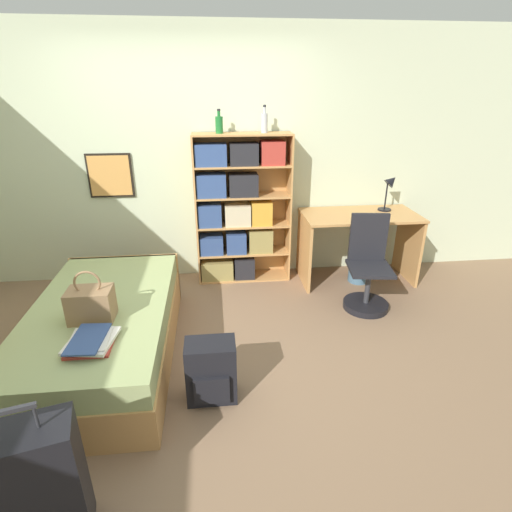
{
  "coord_description": "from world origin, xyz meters",
  "views": [
    {
      "loc": [
        0.22,
        -2.75,
        2.02
      ],
      "look_at": [
        0.54,
        0.19,
        0.75
      ],
      "focal_mm": 28.0,
      "sensor_mm": 36.0,
      "label": 1
    }
  ],
  "objects_px": {
    "handbag": "(91,304)",
    "backpack": "(211,371)",
    "bottle_brown": "(264,122)",
    "desk_chair": "(367,278)",
    "book_stack_on_bed": "(90,342)",
    "desk_lamp": "(390,186)",
    "bottle_green": "(219,124)",
    "bookcase": "(237,210)",
    "waste_bin": "(359,269)",
    "bed": "(105,330)",
    "desk": "(358,235)",
    "suitcase": "(17,494)"
  },
  "relations": [
    {
      "from": "handbag",
      "to": "book_stack_on_bed",
      "type": "height_order",
      "value": "handbag"
    },
    {
      "from": "bottle_green",
      "to": "desk_chair",
      "type": "height_order",
      "value": "bottle_green"
    },
    {
      "from": "bottle_green",
      "to": "desk",
      "type": "xyz_separation_m",
      "value": [
        1.46,
        -0.17,
        -1.14
      ]
    },
    {
      "from": "handbag",
      "to": "desk",
      "type": "distance_m",
      "value": 2.79
    },
    {
      "from": "bottle_brown",
      "to": "backpack",
      "type": "xyz_separation_m",
      "value": [
        -0.59,
        -1.88,
        -1.47
      ]
    },
    {
      "from": "bottle_brown",
      "to": "waste_bin",
      "type": "distance_m",
      "value": 1.87
    },
    {
      "from": "book_stack_on_bed",
      "to": "desk",
      "type": "bearing_deg",
      "value": 35.67
    },
    {
      "from": "bookcase",
      "to": "bottle_brown",
      "type": "height_order",
      "value": "bottle_brown"
    },
    {
      "from": "backpack",
      "to": "waste_bin",
      "type": "relative_size",
      "value": 1.54
    },
    {
      "from": "book_stack_on_bed",
      "to": "desk_lamp",
      "type": "bearing_deg",
      "value": 33.7
    },
    {
      "from": "bottle_brown",
      "to": "desk_chair",
      "type": "xyz_separation_m",
      "value": [
        0.92,
        -0.77,
        -1.39
      ]
    },
    {
      "from": "bed",
      "to": "desk_chair",
      "type": "distance_m",
      "value": 2.42
    },
    {
      "from": "bottle_green",
      "to": "waste_bin",
      "type": "distance_m",
      "value": 2.14
    },
    {
      "from": "bottle_green",
      "to": "desk_chair",
      "type": "distance_m",
      "value": 2.08
    },
    {
      "from": "bookcase",
      "to": "waste_bin",
      "type": "xyz_separation_m",
      "value": [
        1.33,
        -0.23,
        -0.65
      ]
    },
    {
      "from": "book_stack_on_bed",
      "to": "bottle_green",
      "type": "bearing_deg",
      "value": 64.12
    },
    {
      "from": "bed",
      "to": "suitcase",
      "type": "bearing_deg",
      "value": -90.9
    },
    {
      "from": "bed",
      "to": "suitcase",
      "type": "height_order",
      "value": "suitcase"
    },
    {
      "from": "bottle_brown",
      "to": "desk",
      "type": "height_order",
      "value": "bottle_brown"
    },
    {
      "from": "desk",
      "to": "waste_bin",
      "type": "xyz_separation_m",
      "value": [
        0.03,
        -0.06,
        -0.39
      ]
    },
    {
      "from": "waste_bin",
      "to": "desk",
      "type": "bearing_deg",
      "value": 111.93
    },
    {
      "from": "bottle_green",
      "to": "book_stack_on_bed",
      "type": "bearing_deg",
      "value": -115.88
    },
    {
      "from": "handbag",
      "to": "backpack",
      "type": "xyz_separation_m",
      "value": [
        0.82,
        -0.33,
        -0.39
      ]
    },
    {
      "from": "desk_chair",
      "to": "waste_bin",
      "type": "height_order",
      "value": "desk_chair"
    },
    {
      "from": "book_stack_on_bed",
      "to": "suitcase",
      "type": "bearing_deg",
      "value": -96.46
    },
    {
      "from": "backpack",
      "to": "bookcase",
      "type": "bearing_deg",
      "value": 80.74
    },
    {
      "from": "bed",
      "to": "bookcase",
      "type": "distance_m",
      "value": 1.83
    },
    {
      "from": "backpack",
      "to": "handbag",
      "type": "bearing_deg",
      "value": 157.85
    },
    {
      "from": "bookcase",
      "to": "desk_lamp",
      "type": "relative_size",
      "value": 3.94
    },
    {
      "from": "desk",
      "to": "handbag",
      "type": "bearing_deg",
      "value": -150.57
    },
    {
      "from": "book_stack_on_bed",
      "to": "desk_chair",
      "type": "height_order",
      "value": "desk_chair"
    },
    {
      "from": "desk",
      "to": "book_stack_on_bed",
      "type": "bearing_deg",
      "value": -144.33
    },
    {
      "from": "suitcase",
      "to": "desk_lamp",
      "type": "bearing_deg",
      "value": 43.99
    },
    {
      "from": "desk_lamp",
      "to": "waste_bin",
      "type": "bearing_deg",
      "value": -151.72
    },
    {
      "from": "bed",
      "to": "bottle_green",
      "type": "relative_size",
      "value": 8.42
    },
    {
      "from": "bottle_brown",
      "to": "book_stack_on_bed",
      "type": "bearing_deg",
      "value": -125.79
    },
    {
      "from": "desk",
      "to": "waste_bin",
      "type": "bearing_deg",
      "value": -68.07
    },
    {
      "from": "desk_chair",
      "to": "bookcase",
      "type": "bearing_deg",
      "value": 147.89
    },
    {
      "from": "bed",
      "to": "desk_lamp",
      "type": "relative_size",
      "value": 4.76
    },
    {
      "from": "handbag",
      "to": "book_stack_on_bed",
      "type": "bearing_deg",
      "value": -78.28
    },
    {
      "from": "waste_bin",
      "to": "bottle_brown",
      "type": "bearing_deg",
      "value": 167.07
    },
    {
      "from": "bed",
      "to": "book_stack_on_bed",
      "type": "distance_m",
      "value": 0.62
    },
    {
      "from": "book_stack_on_bed",
      "to": "desk_chair",
      "type": "xyz_separation_m",
      "value": [
        2.27,
        1.11,
        -0.22
      ]
    },
    {
      "from": "desk_lamp",
      "to": "desk_chair",
      "type": "bearing_deg",
      "value": -121.91
    },
    {
      "from": "waste_bin",
      "to": "bed",
      "type": "bearing_deg",
      "value": -156.24
    },
    {
      "from": "bed",
      "to": "waste_bin",
      "type": "xyz_separation_m",
      "value": [
        2.47,
        1.09,
        -0.1
      ]
    },
    {
      "from": "backpack",
      "to": "waste_bin",
      "type": "height_order",
      "value": "backpack"
    },
    {
      "from": "backpack",
      "to": "desk",
      "type": "bearing_deg",
      "value": 46.69
    },
    {
      "from": "handbag",
      "to": "waste_bin",
      "type": "distance_m",
      "value": 2.82
    },
    {
      "from": "bed",
      "to": "handbag",
      "type": "relative_size",
      "value": 5.05
    }
  ]
}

